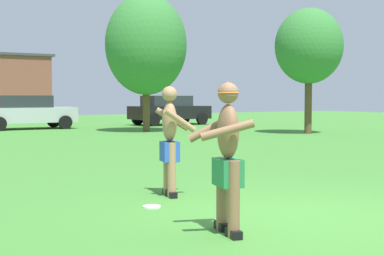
{
  "coord_description": "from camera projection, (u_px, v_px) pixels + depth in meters",
  "views": [
    {
      "loc": [
        -4.8,
        -5.3,
        1.51
      ],
      "look_at": [
        -0.95,
        1.02,
        1.1
      ],
      "focal_mm": 52.87,
      "sensor_mm": 36.0,
      "label": 1
    }
  ],
  "objects": [
    {
      "name": "ground_plane",
      "position": [
        299.0,
        217.0,
        7.09
      ],
      "size": [
        80.0,
        80.0,
        0.0
      ],
      "primitive_type": "plane",
      "color": "#428433"
    },
    {
      "name": "car_silver_near_post",
      "position": [
        27.0,
        112.0,
        26.52
      ],
      "size": [
        4.32,
        2.05,
        1.58
      ],
      "color": "silver",
      "rests_on": "ground_plane"
    },
    {
      "name": "player_with_cap",
      "position": [
        227.0,
        151.0,
        6.19
      ],
      "size": [
        0.66,
        0.82,
        1.68
      ],
      "color": "black",
      "rests_on": "ground_plane"
    },
    {
      "name": "frisbee",
      "position": [
        152.0,
        207.0,
        7.71
      ],
      "size": [
        0.25,
        0.25,
        0.03
      ],
      "primitive_type": "cylinder",
      "color": "white",
      "rests_on": "ground_plane"
    },
    {
      "name": "tree_right_field",
      "position": [
        146.0,
        45.0,
        24.39
      ],
      "size": [
        3.53,
        3.53,
        5.94
      ],
      "color": "brown",
      "rests_on": "ground_plane"
    },
    {
      "name": "tree_near_building",
      "position": [
        309.0,
        46.0,
        23.07
      ],
      "size": [
        2.78,
        2.78,
        5.13
      ],
      "color": "brown",
      "rests_on": "ground_plane"
    },
    {
      "name": "car_black_mid_lot",
      "position": [
        169.0,
        110.0,
        30.68
      ],
      "size": [
        4.36,
        2.15,
        1.58
      ],
      "color": "black",
      "rests_on": "ground_plane"
    },
    {
      "name": "player_in_blue",
      "position": [
        170.0,
        139.0,
        8.57
      ],
      "size": [
        0.63,
        0.62,
        1.67
      ],
      "color": "black",
      "rests_on": "ground_plane"
    }
  ]
}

